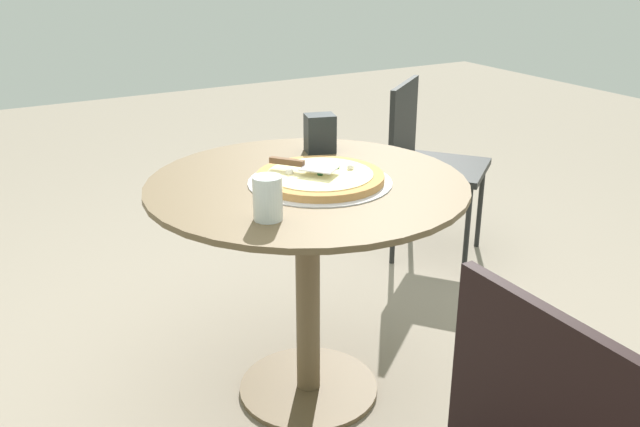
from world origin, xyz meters
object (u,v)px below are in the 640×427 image
at_px(pizza_server, 302,165).
at_px(napkin_dispenser, 320,133).
at_px(patio_table, 307,238).
at_px(pizza_on_tray, 320,178).
at_px(drinking_cup, 268,198).
at_px(patio_chair_corner, 426,156).

relative_size(pizza_server, napkin_dispenser, 1.53).
distance_m(patio_table, pizza_on_tray, 0.20).
bearing_deg(drinking_cup, pizza_on_tray, -54.44).
height_order(patio_table, drinking_cup, drinking_cup).
distance_m(pizza_server, drinking_cup, 0.31).
distance_m(patio_table, pizza_server, 0.24).
relative_size(patio_table, pizza_server, 4.92).
bearing_deg(pizza_server, napkin_dispenser, -39.28).
height_order(pizza_server, patio_chair_corner, patio_chair_corner).
xyz_separation_m(patio_table, pizza_on_tray, (-0.03, -0.03, 0.20)).
height_order(patio_table, napkin_dispenser, napkin_dispenser).
bearing_deg(patio_table, pizza_on_tray, -133.38).
bearing_deg(napkin_dispenser, pizza_server, 66.67).
height_order(drinking_cup, napkin_dispenser, napkin_dispenser).
bearing_deg(patio_table, drinking_cup, 132.73).
relative_size(pizza_on_tray, pizza_server, 2.19).
height_order(napkin_dispenser, patio_chair_corner, napkin_dispenser).
xyz_separation_m(napkin_dispenser, patio_chair_corner, (0.45, -0.82, -0.32)).
relative_size(patio_table, drinking_cup, 8.34).
bearing_deg(pizza_on_tray, napkin_dispenser, -29.66).
xyz_separation_m(patio_table, patio_chair_corner, (0.70, -1.01, -0.07)).
xyz_separation_m(patio_table, pizza_server, (0.01, 0.01, 0.24)).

